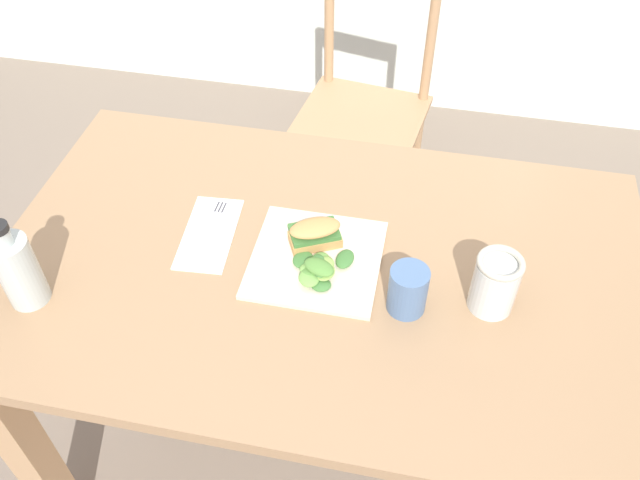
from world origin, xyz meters
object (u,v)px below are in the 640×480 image
Objects in this scene: dining_table at (319,302)px; fork_on_napkin at (212,227)px; cup_extra_side at (408,290)px; sandwich_half_front at (315,233)px; chair_wooden_far at (364,111)px; bottle_cold_brew at (20,273)px; mason_jar_iced_tea at (495,285)px; plate_lunch at (316,259)px.

fork_on_napkin is (-0.24, 0.05, 0.13)m from dining_table.
sandwich_half_front is at bearing 148.90° from cup_extra_side.
chair_wooden_far reaches higher than cup_extra_side.
bottle_cold_brew is at bearing -154.51° from sandwich_half_front.
mason_jar_iced_tea is (0.86, 0.16, -0.02)m from bottle_cold_brew.
chair_wooden_far is 1.00m from plate_lunch.
chair_wooden_far is at bearing 67.41° from bottle_cold_brew.
chair_wooden_far reaches higher than mason_jar_iced_tea.
chair_wooden_far is at bearing 91.64° from sandwich_half_front.
dining_table is 0.27m from cup_extra_side.
cup_extra_side is at bearing -16.79° from fork_on_napkin.
bottle_cold_brew is at bearing -159.15° from dining_table.
sandwich_half_front is at bearing 25.49° from bottle_cold_brew.
dining_table is at bearing -87.37° from chair_wooden_far.
cup_extra_side reaches higher than dining_table.
chair_wooden_far is at bearing 110.98° from mason_jar_iced_tea.
chair_wooden_far reaches higher than sandwich_half_front.
dining_table is at bearing -11.46° from fork_on_napkin.
chair_wooden_far is 0.97m from fork_on_napkin.
fork_on_napkin is 1.89× the size of cup_extra_side.
chair_wooden_far is 1.30m from bottle_cold_brew.
mason_jar_iced_tea reaches higher than dining_table.
dining_table is 0.97m from chair_wooden_far.
bottle_cold_brew is (-0.48, -1.15, 0.36)m from chair_wooden_far.
fork_on_napkin is at bearing 168.54° from dining_table.
mason_jar_iced_tea reaches higher than plate_lunch.
mason_jar_iced_tea is at bearing -7.00° from dining_table.
sandwich_half_front is at bearing 113.04° from dining_table.
chair_wooden_far is 1.12m from mason_jar_iced_tea.
sandwich_half_front is 1.22× the size of cup_extra_side.
dining_table is 0.13m from plate_lunch.
mason_jar_iced_tea is at bearing 13.60° from cup_extra_side.
cup_extra_side reaches higher than plate_lunch.
bottle_cold_brew is 1.57× the size of mason_jar_iced_tea.
fork_on_napkin is at bearing 178.12° from sandwich_half_front.
sandwich_half_front is at bearing 104.70° from plate_lunch.
cup_extra_side reaches higher than sandwich_half_front.
chair_wooden_far is 8.87× the size of cup_extra_side.
plate_lunch is 0.35m from mason_jar_iced_tea.
plate_lunch is 0.21m from cup_extra_side.
fork_on_napkin is 0.59m from mason_jar_iced_tea.
bottle_cold_brew is (-0.50, -0.24, 0.03)m from sandwich_half_front.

